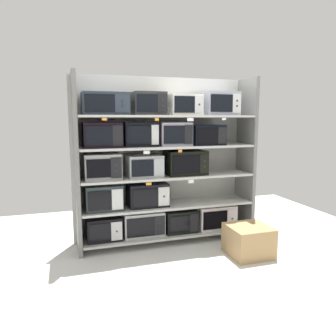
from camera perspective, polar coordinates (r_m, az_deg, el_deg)
ground at (r=3.97m, az=4.59°, el=-17.47°), size 6.37×6.00×0.02m
back_panel at (r=4.80m, az=-1.00°, el=1.66°), size 2.57×0.04×2.30m
upright_left at (r=4.33m, az=-15.53°, el=0.59°), size 0.05×0.51×2.30m
upright_right at (r=5.04m, az=13.31°, el=1.76°), size 0.05×0.51×2.30m
shelf_0 at (r=4.78m, az=-0.00°, el=-11.15°), size 2.37×0.51×0.03m
microwave_0 at (r=4.55m, az=-11.03°, el=-10.14°), size 0.45×0.37×0.31m
microwave_1 at (r=4.63m, az=-4.34°, el=-9.50°), size 0.56×0.35×0.33m
microwave_2 at (r=4.78m, az=2.05°, el=-9.00°), size 0.46×0.35×0.31m
microwave_3 at (r=4.98m, az=8.03°, el=-8.22°), size 0.57×0.39×0.34m
shelf_1 at (r=4.66m, az=-0.00°, el=-6.40°), size 2.37×0.51×0.03m
microwave_4 at (r=4.43m, az=-11.08°, el=-4.94°), size 0.47×0.39×0.33m
microwave_5 at (r=4.54m, az=-3.55°, el=-4.59°), size 0.54×0.37×0.31m
shelf_2 at (r=4.57m, az=-0.00°, el=-1.42°), size 2.37×0.51×0.03m
microwave_6 at (r=4.36m, az=-11.26°, el=0.28°), size 0.47×0.38×0.33m
microwave_7 at (r=4.45m, az=-4.16°, el=0.38°), size 0.46×0.40×0.29m
microwave_8 at (r=4.62m, az=3.03°, el=0.95°), size 0.55×0.40×0.33m
price_tag_0 at (r=4.24m, az=-3.34°, el=-2.75°), size 0.07×0.00×0.03m
price_tag_1 at (r=4.42m, az=4.00°, el=-2.34°), size 0.08×0.00×0.04m
shelf_3 at (r=4.52m, az=-0.00°, el=3.71°), size 2.37×0.51×0.03m
microwave_9 at (r=4.32m, az=-11.31°, el=5.62°), size 0.48×0.39×0.32m
microwave_10 at (r=4.40m, az=-4.86°, el=5.82°), size 0.44×0.34×0.32m
microwave_11 at (r=4.53m, az=0.96°, el=5.89°), size 0.43×0.39×0.31m
microwave_12 at (r=4.70m, az=6.50°, el=5.72°), size 0.46×0.44×0.28m
price_tag_2 at (r=4.18m, az=-3.71°, el=2.71°), size 0.08×0.00×0.04m
price_tag_3 at (r=4.30m, az=2.12°, el=2.95°), size 0.05×0.00×0.04m
shelf_4 at (r=4.50m, az=-0.00°, el=8.92°), size 2.37×0.51×0.03m
microwave_13 at (r=4.32m, az=-10.83°, el=10.84°), size 0.58×0.42×0.28m
microwave_14 at (r=4.43m, az=-3.36°, el=11.04°), size 0.42×0.35×0.30m
microwave_15 at (r=4.58m, az=2.79°, el=10.83°), size 0.43×0.38×0.28m
microwave_16 at (r=4.78m, az=8.79°, el=10.90°), size 0.48×0.43×0.32m
price_tag_4 at (r=4.06m, az=-10.92°, el=8.29°), size 0.06×0.00×0.03m
price_tag_5 at (r=4.19m, az=-1.94°, el=8.40°), size 0.05×0.00×0.04m
price_tag_6 at (r=4.33m, az=3.88°, el=8.36°), size 0.09×0.00×0.04m
price_tag_7 at (r=4.53m, az=9.65°, el=8.35°), size 0.06×0.00×0.03m
shipping_carton at (r=4.43m, az=13.73°, el=-12.06°), size 0.51×0.51×0.38m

